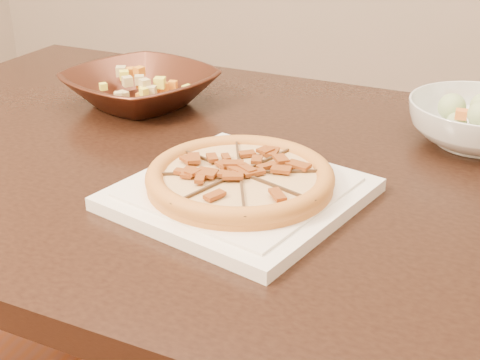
{
  "coord_description": "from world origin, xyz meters",
  "views": [
    {
      "loc": [
        0.38,
        -0.96,
        1.16
      ],
      "look_at": [
        0.11,
        -0.21,
        0.78
      ],
      "focal_mm": 50.0,
      "sensor_mm": 36.0,
      "label": 1
    }
  ],
  "objects": [
    {
      "name": "salad_bowl",
      "position": [
        0.4,
        0.11,
        0.78
      ],
      "size": [
        0.28,
        0.28,
        0.07
      ],
      "primitive_type": "imported",
      "rotation": [
        0.0,
        0.0,
        0.33
      ],
      "color": "silver",
      "rests_on": "dining_table"
    },
    {
      "name": "dining_table",
      "position": [
        0.03,
        -0.08,
        0.64
      ],
      "size": [
        1.43,
        0.99,
        0.75
      ],
      "color": "black",
      "rests_on": "floor"
    },
    {
      "name": "pizza",
      "position": [
        0.11,
        -0.21,
        0.78
      ],
      "size": [
        0.25,
        0.25,
        0.03
      ],
      "color": "orange",
      "rests_on": "plate"
    },
    {
      "name": "plate",
      "position": [
        0.11,
        -0.21,
        0.76
      ],
      "size": [
        0.36,
        0.36,
        0.02
      ],
      "color": "white",
      "rests_on": "dining_table"
    },
    {
      "name": "mixed_dish",
      "position": [
        -0.19,
        0.09,
        0.83
      ],
      "size": [
        0.11,
        0.12,
        0.03
      ],
      "color": "tan",
      "rests_on": "bronze_bowl"
    },
    {
      "name": "bronze_bowl",
      "position": [
        -0.19,
        0.09,
        0.78
      ],
      "size": [
        0.34,
        0.34,
        0.06
      ],
      "primitive_type": "imported",
      "rotation": [
        0.0,
        0.0,
        -0.38
      ],
      "color": "#562D1F",
      "rests_on": "dining_table"
    }
  ]
}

